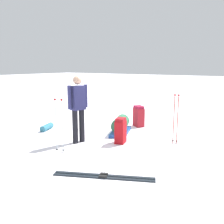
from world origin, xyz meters
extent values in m
plane|color=white|center=(0.00, 0.00, 0.00)|extent=(80.00, 80.00, 0.00)
cylinder|color=black|center=(0.47, 0.97, 0.42)|extent=(0.14, 0.14, 0.85)
cylinder|color=black|center=(0.42, 0.77, 0.42)|extent=(0.14, 0.14, 0.85)
cube|color=navy|center=(0.44, 0.87, 1.15)|extent=(0.30, 0.39, 0.60)
cylinder|color=navy|center=(0.50, 1.10, 1.18)|extent=(0.09, 0.09, 0.58)
cylinder|color=navy|center=(0.38, 0.64, 1.18)|extent=(0.09, 0.09, 0.58)
sphere|color=tan|center=(0.44, 0.87, 1.59)|extent=(0.22, 0.22, 0.22)
cube|color=black|center=(-1.29, 2.21, 0.01)|extent=(1.68, 0.83, 0.02)
cube|color=black|center=(-1.29, 2.21, 0.04)|extent=(0.15, 0.12, 0.03)
cube|color=black|center=(-1.24, 2.11, 0.01)|extent=(1.68, 0.83, 0.02)
cube|color=black|center=(-1.24, 2.11, 0.04)|extent=(0.15, 0.12, 0.03)
cube|color=#A20F14|center=(-0.48, 0.32, 0.28)|extent=(0.29, 0.35, 0.57)
cube|color=maroon|center=(-0.48, 0.32, 0.61)|extent=(0.27, 0.32, 0.08)
cube|color=maroon|center=(-0.04, -1.48, 0.30)|extent=(0.44, 0.42, 0.59)
cube|color=maroon|center=(-0.04, -1.48, 0.63)|extent=(0.40, 0.37, 0.08)
cylinder|color=#ACBCC6|center=(0.23, 1.65, 0.59)|extent=(0.02, 0.02, 1.18)
sphere|color=#A51919|center=(0.23, 1.65, 1.21)|extent=(0.05, 0.05, 0.05)
cylinder|color=black|center=(0.23, 1.65, 0.06)|extent=(0.07, 0.07, 0.01)
cylinder|color=#ACBCC6|center=(0.38, 1.69, 0.59)|extent=(0.02, 0.02, 1.18)
sphere|color=#A51919|center=(0.38, 1.69, 1.21)|extent=(0.05, 0.05, 0.05)
cylinder|color=black|center=(0.38, 1.69, 0.06)|extent=(0.07, 0.07, 0.01)
cylinder|color=maroon|center=(-1.68, -0.43, 0.60)|extent=(0.02, 0.02, 1.20)
sphere|color=#A51919|center=(-1.68, -0.43, 1.23)|extent=(0.05, 0.05, 0.05)
cylinder|color=black|center=(-1.68, -0.43, 0.06)|extent=(0.07, 0.07, 0.01)
cylinder|color=maroon|center=(-1.59, -0.40, 0.60)|extent=(0.02, 0.02, 1.20)
sphere|color=#A51919|center=(-1.59, -0.40, 1.23)|extent=(0.05, 0.05, 0.05)
cylinder|color=black|center=(-1.59, -0.40, 0.06)|extent=(0.07, 0.07, 0.01)
cube|color=#194791|center=(0.00, -0.44, 0.04)|extent=(0.83, 1.21, 0.09)
cylinder|color=#255D3E|center=(0.00, -0.44, 0.29)|extent=(0.66, 0.88, 0.40)
cylinder|color=#2E6D83|center=(2.06, 0.49, 0.09)|extent=(0.36, 0.58, 0.18)
cylinder|color=#157729|center=(0.66, -1.75, 0.13)|extent=(0.07, 0.07, 0.26)
camera|label=1|loc=(-3.68, 5.51, 1.97)|focal=39.95mm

